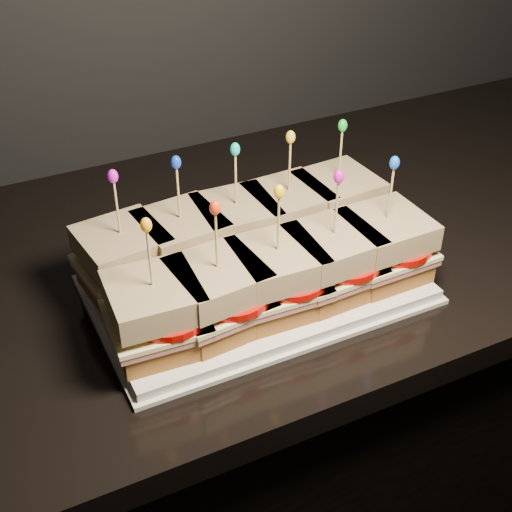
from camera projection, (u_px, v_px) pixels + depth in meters
name	position (u px, v px, depth m)	size (l,w,h in m)	color
granite_slab	(1.00, 320.00, 0.89)	(2.52, 0.64, 0.04)	black
platter	(256.00, 286.00, 0.90)	(0.39, 0.24, 0.02)	silver
platter_rim	(256.00, 289.00, 0.90)	(0.41, 0.26, 0.01)	silver
sandwich_0_bread_bot	(126.00, 279.00, 0.87)	(0.09, 0.09, 0.03)	brown
sandwich_0_ham	(125.00, 268.00, 0.86)	(0.10, 0.10, 0.01)	#BF655A
sandwich_0_cheese	(124.00, 264.00, 0.86)	(0.11, 0.10, 0.01)	#FFF7A6
sandwich_0_tomato	(135.00, 258.00, 0.86)	(0.09, 0.09, 0.01)	#B70A04
sandwich_0_bread_top	(122.00, 244.00, 0.84)	(0.10, 0.10, 0.03)	#563211
sandwich_0_pick	(117.00, 211.00, 0.82)	(0.00, 0.00, 0.09)	tan
sandwich_0_frill	(113.00, 176.00, 0.79)	(0.01, 0.01, 0.02)	#D012C1
sandwich_1_bread_bot	(183.00, 264.00, 0.90)	(0.09, 0.09, 0.03)	brown
sandwich_1_ham	(183.00, 253.00, 0.89)	(0.10, 0.10, 0.01)	#BF655A
sandwich_1_cheese	(182.00, 248.00, 0.89)	(0.11, 0.10, 0.01)	#FFF7A6
sandwich_1_tomato	(193.00, 243.00, 0.88)	(0.09, 0.09, 0.01)	#B70A04
sandwich_1_bread_top	(181.00, 229.00, 0.87)	(0.10, 0.10, 0.03)	#563211
sandwich_1_pick	(178.00, 196.00, 0.84)	(0.00, 0.00, 0.09)	tan
sandwich_1_frill	(176.00, 162.00, 0.82)	(0.01, 0.01, 0.02)	blue
sandwich_2_bread_bot	(237.00, 249.00, 0.93)	(0.09, 0.09, 0.03)	brown
sandwich_2_ham	(237.00, 238.00, 0.92)	(0.10, 0.10, 0.01)	#BF655A
sandwich_2_cheese	(237.00, 233.00, 0.91)	(0.11, 0.10, 0.01)	#FFF7A6
sandwich_2_tomato	(247.00, 229.00, 0.91)	(0.09, 0.09, 0.01)	#B70A04
sandwich_2_bread_top	(236.00, 215.00, 0.90)	(0.10, 0.10, 0.03)	#563211
sandwich_2_pick	(236.00, 182.00, 0.87)	(0.00, 0.00, 0.09)	tan
sandwich_2_frill	(235.00, 149.00, 0.84)	(0.01, 0.01, 0.02)	#0AC7B6
sandwich_3_bread_bot	(288.00, 235.00, 0.95)	(0.09, 0.09, 0.03)	brown
sandwich_3_ham	(288.00, 224.00, 0.94)	(0.10, 0.10, 0.01)	#BF655A
sandwich_3_cheese	(288.00, 220.00, 0.94)	(0.11, 0.10, 0.01)	#FFF7A6
sandwich_3_tomato	(298.00, 215.00, 0.94)	(0.09, 0.09, 0.01)	#B70A04
sandwich_3_bread_top	(289.00, 201.00, 0.92)	(0.10, 0.10, 0.03)	#563211
sandwich_3_pick	(290.00, 170.00, 0.90)	(0.00, 0.00, 0.09)	tan
sandwich_3_frill	(291.00, 137.00, 0.87)	(0.01, 0.01, 0.02)	yellow
sandwich_4_bread_bot	(335.00, 222.00, 0.98)	(0.09, 0.09, 0.03)	brown
sandwich_4_ham	(336.00, 211.00, 0.97)	(0.10, 0.10, 0.01)	#BF655A
sandwich_4_cheese	(336.00, 207.00, 0.97)	(0.11, 0.10, 0.01)	#FFF7A6
sandwich_4_tomato	(347.00, 202.00, 0.96)	(0.09, 0.09, 0.01)	#B70A04
sandwich_4_bread_top	(338.00, 188.00, 0.95)	(0.10, 0.10, 0.03)	#563211
sandwich_4_pick	(340.00, 157.00, 0.92)	(0.00, 0.00, 0.09)	tan
sandwich_4_frill	(343.00, 125.00, 0.90)	(0.01, 0.01, 0.02)	green
sandwich_5_bread_bot	(158.00, 334.00, 0.79)	(0.09, 0.09, 0.03)	brown
sandwich_5_ham	(156.00, 322.00, 0.78)	(0.10, 0.10, 0.01)	#BF655A
sandwich_5_cheese	(156.00, 317.00, 0.78)	(0.11, 0.10, 0.01)	#FFF7A6
sandwich_5_tomato	(168.00, 312.00, 0.77)	(0.09, 0.09, 0.01)	#B70A04
sandwich_5_bread_top	(154.00, 297.00, 0.76)	(0.10, 0.10, 0.03)	#563211
sandwich_5_pick	(150.00, 262.00, 0.73)	(0.00, 0.00, 0.09)	tan
sandwich_5_frill	(146.00, 225.00, 0.71)	(0.01, 0.01, 0.02)	orange
sandwich_6_bread_bot	(219.00, 315.00, 0.82)	(0.09, 0.09, 0.03)	brown
sandwich_6_ham	(219.00, 303.00, 0.81)	(0.10, 0.10, 0.01)	#BF655A
sandwich_6_cheese	(219.00, 298.00, 0.80)	(0.11, 0.10, 0.01)	#FFF7A6
sandwich_6_tomato	(230.00, 293.00, 0.80)	(0.09, 0.09, 0.01)	#B70A04
sandwich_6_bread_top	(218.00, 278.00, 0.79)	(0.10, 0.10, 0.03)	#563211
sandwich_6_pick	(216.00, 244.00, 0.76)	(0.00, 0.00, 0.09)	tan
sandwich_6_frill	(215.00, 208.00, 0.74)	(0.01, 0.01, 0.02)	red
sandwich_7_bread_bot	(277.00, 297.00, 0.85)	(0.09, 0.09, 0.03)	brown
sandwich_7_ham	(277.00, 285.00, 0.84)	(0.10, 0.10, 0.01)	#BF655A
sandwich_7_cheese	(277.00, 281.00, 0.83)	(0.11, 0.10, 0.01)	#FFF7A6
sandwich_7_tomato	(289.00, 276.00, 0.83)	(0.09, 0.09, 0.01)	#B70A04
sandwich_7_bread_top	(278.00, 261.00, 0.82)	(0.10, 0.10, 0.03)	#563211
sandwich_7_pick	(278.00, 227.00, 0.79)	(0.00, 0.00, 0.09)	tan
sandwich_7_frill	(279.00, 192.00, 0.76)	(0.01, 0.01, 0.02)	yellow
sandwich_8_bread_bot	(331.00, 280.00, 0.87)	(0.09, 0.09, 0.03)	brown
sandwich_8_ham	(332.00, 269.00, 0.86)	(0.10, 0.10, 0.01)	#BF655A
sandwich_8_cheese	(332.00, 264.00, 0.86)	(0.11, 0.10, 0.01)	#FFF7A6
sandwich_8_tomato	(344.00, 259.00, 0.85)	(0.09, 0.09, 0.01)	#B70A04
sandwich_8_bread_top	(334.00, 245.00, 0.84)	(0.10, 0.10, 0.03)	#563211
sandwich_8_pick	(336.00, 211.00, 0.82)	(0.00, 0.00, 0.09)	tan
sandwich_8_frill	(339.00, 177.00, 0.79)	(0.01, 0.01, 0.02)	#D00FA5
sandwich_9_bread_bot	(382.00, 264.00, 0.90)	(0.09, 0.09, 0.03)	brown
sandwich_9_ham	(383.00, 253.00, 0.89)	(0.10, 0.10, 0.01)	#BF655A
sandwich_9_cheese	(384.00, 249.00, 0.89)	(0.11, 0.10, 0.01)	#FFF7A6
sandwich_9_tomato	(395.00, 244.00, 0.88)	(0.09, 0.09, 0.01)	#B70A04
sandwich_9_bread_top	(386.00, 229.00, 0.87)	(0.10, 0.10, 0.03)	#563211
sandwich_9_pick	(390.00, 197.00, 0.84)	(0.00, 0.00, 0.09)	tan
sandwich_9_frill	(395.00, 163.00, 0.82)	(0.01, 0.01, 0.02)	blue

